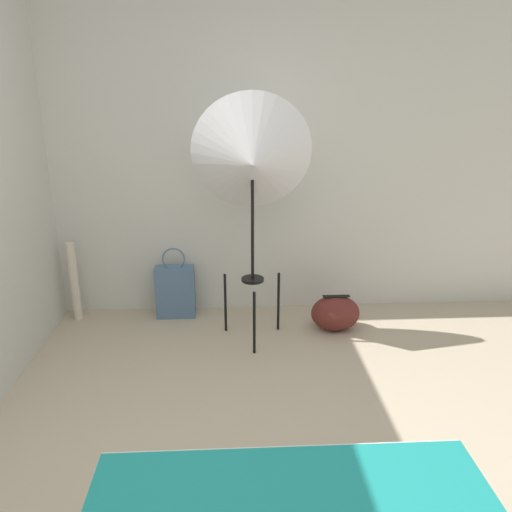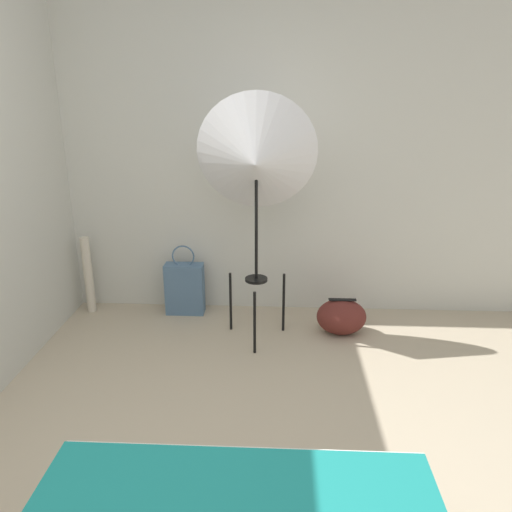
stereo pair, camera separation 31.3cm
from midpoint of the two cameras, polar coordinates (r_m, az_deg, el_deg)
name	(u,v)px [view 2 (the right image)]	position (r m, az deg, el deg)	size (l,w,h in m)	color
wall_back	(227,150)	(3.91, -1.05, 12.00)	(8.00, 0.05, 2.60)	beige
photo_umbrella	(256,160)	(3.34, 2.77, 10.94)	(0.83, 0.45, 1.75)	black
tote_bag	(185,288)	(4.06, -5.97, -3.72)	(0.31, 0.13, 0.58)	slate
duffel_bag	(341,317)	(3.82, 12.07, -6.85)	(0.37, 0.27, 0.28)	#5B231E
paper_roll	(88,275)	(4.21, -16.63, -2.14)	(0.07, 0.07, 0.64)	beige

